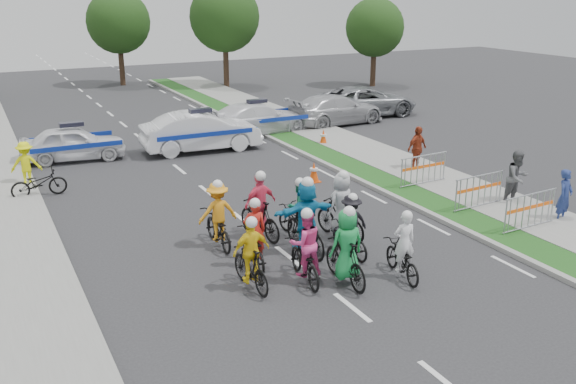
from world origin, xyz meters
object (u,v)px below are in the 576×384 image
rider_7 (341,212)px  spectator_1 (517,178)px  spectator_2 (417,149)px  barrier_0 (529,213)px  police_car_0 (73,143)px  civilian_sedan (336,110)px  rider_3 (251,261)px  cone_1 (323,138)px  rider_4 (350,231)px  barrier_2 (423,171)px  rider_6 (254,244)px  rider_0 (402,255)px  cone_0 (314,172)px  rider_5 (306,222)px  tree_1 (225,17)px  rider_8 (298,215)px  rider_10 (218,220)px  police_car_2 (257,118)px  barrier_1 (479,193)px  rider_9 (260,212)px  police_car_1 (201,132)px  parked_bike (39,183)px  tree_2 (375,28)px  tree_4 (118,22)px  civilian_suv (365,101)px  rider_2 (305,254)px  marshal_hiviz (26,164)px  rider_1 (346,254)px

rider_7 → spectator_1: rider_7 is taller
spectator_2 → barrier_0: spectator_2 is taller
rider_7 → police_car_0: 12.71m
civilian_sedan → police_car_0: bearing=89.6°
rider_3 → cone_1: bearing=-129.9°
rider_4 → barrier_2: rider_4 is taller
rider_4 → rider_6: 2.47m
barrier_2 → rider_0: bearing=-131.9°
rider_0 → spectator_2: rider_0 is taller
rider_4 → cone_1: size_ratio=2.38×
cone_0 → rider_5: bearing=-120.9°
cone_0 → rider_0: bearing=-103.8°
spectator_2 → tree_1: 22.43m
rider_8 → rider_10: (-2.15, 0.38, 0.07)m
rider_4 → rider_5: bearing=-31.1°
police_car_2 → barrier_1: (1.66, -12.61, -0.16)m
rider_0 → rider_9: 4.21m
cone_0 → police_car_1: bearing=108.7°
police_car_2 → civilian_sedan: bearing=-95.0°
barrier_0 → rider_9: bearing=156.7°
rider_5 → rider_7: bearing=-161.4°
parked_bike → tree_2: bearing=-60.2°
barrier_0 → tree_4: tree_4 is taller
civilian_suv → tree_2: tree_2 is taller
rider_2 → barrier_2: size_ratio=0.92×
rider_4 → rider_6: (-2.43, 0.46, -0.07)m
civilian_sedan → cone_1: civilian_sedan is taller
rider_10 → parked_bike: bearing=-58.5°
civilian_suv → tree_2: size_ratio=0.96×
spectator_2 → cone_0: (-4.05, 0.46, -0.49)m
parked_bike → tree_4: size_ratio=0.28×
cone_1 → marshal_hiviz: bearing=-177.8°
cone_0 → rider_6: bearing=-130.5°
rider_1 → marshal_hiviz: size_ratio=1.25×
barrier_2 → tree_4: size_ratio=0.32×
police_car_0 → barrier_2: size_ratio=1.96×
rider_0 → barrier_1: bearing=-140.0°
rider_3 → rider_7: 3.73m
rider_5 → police_car_2: (4.55, 13.14, -0.14)m
parked_bike → rider_0: bearing=-149.5°
civilian_suv → rider_10: bearing=138.7°
rider_0 → rider_4: bearing=-66.6°
rider_5 → rider_6: bearing=4.5°
rider_0 → police_car_2: size_ratio=0.35×
tree_2 → cone_0: bearing=-129.0°
civilian_sedan → tree_4: 19.06m
spectator_1 → tree_1: 26.81m
rider_4 → cone_1: rider_4 is taller
rider_1 → civilian_suv: 19.99m
rider_4 → police_car_1: bearing=-90.5°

